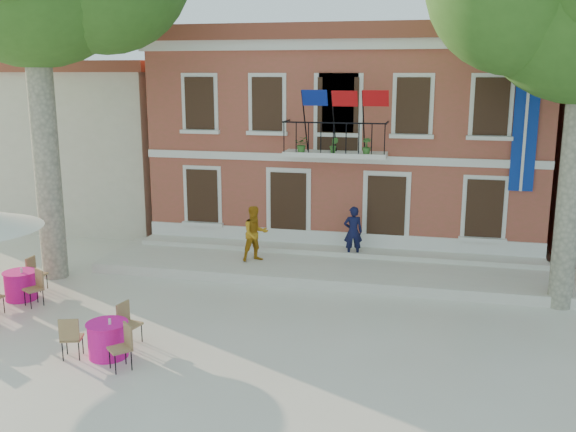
% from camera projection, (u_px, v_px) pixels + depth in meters
% --- Properties ---
extents(ground, '(90.00, 90.00, 0.00)m').
position_uv_depth(ground, '(218.00, 319.00, 15.93)').
color(ground, beige).
rests_on(ground, ground).
extents(main_building, '(13.50, 9.59, 7.50)m').
position_uv_depth(main_building, '(354.00, 132.00, 24.15)').
color(main_building, '#AB4A3D').
rests_on(main_building, ground).
extents(neighbor_west, '(9.40, 9.40, 6.40)m').
position_uv_depth(neighbor_west, '(93.00, 138.00, 27.79)').
color(neighbor_west, beige).
rests_on(neighbor_west, ground).
extents(terrace, '(14.00, 3.40, 0.30)m').
position_uv_depth(terrace, '(328.00, 268.00, 19.64)').
color(terrace, silver).
rests_on(terrace, ground).
extents(pedestrian_navy, '(0.67, 0.51, 1.62)m').
position_uv_depth(pedestrian_navy, '(353.00, 232.00, 20.09)').
color(pedestrian_navy, black).
rests_on(pedestrian_navy, terrace).
extents(pedestrian_orange, '(1.06, 1.03, 1.72)m').
position_uv_depth(pedestrian_orange, '(255.00, 234.00, 19.65)').
color(pedestrian_orange, '#BF7C16').
rests_on(pedestrian_orange, terrace).
extents(cafe_table_0, '(1.87, 1.63, 0.95)m').
position_uv_depth(cafe_table_0, '(21.00, 284.00, 17.27)').
color(cafe_table_0, '#F2168D').
rests_on(cafe_table_0, ground).
extents(cafe_table_1, '(1.83, 1.79, 0.95)m').
position_uv_depth(cafe_table_1, '(108.00, 338.00, 13.76)').
color(cafe_table_1, '#F2168D').
rests_on(cafe_table_1, ground).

